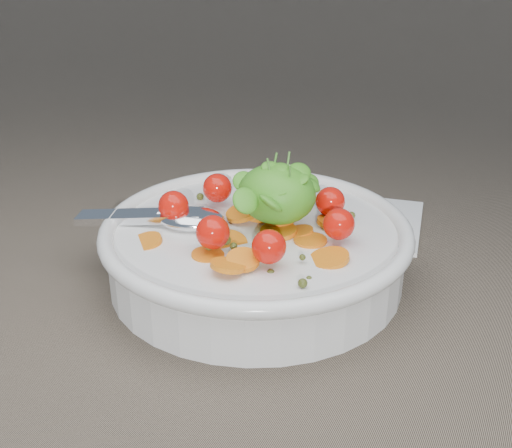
% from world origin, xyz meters
% --- Properties ---
extents(ground, '(6.00, 6.00, 0.00)m').
position_xyz_m(ground, '(0.00, 0.00, 0.00)').
color(ground, '#756653').
rests_on(ground, ground).
extents(bowl, '(0.31, 0.28, 0.12)m').
position_xyz_m(bowl, '(-0.01, 0.01, 0.03)').
color(bowl, white).
rests_on(bowl, ground).
extents(napkin, '(0.17, 0.15, 0.01)m').
position_xyz_m(napkin, '(0.03, 0.17, 0.00)').
color(napkin, white).
rests_on(napkin, ground).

